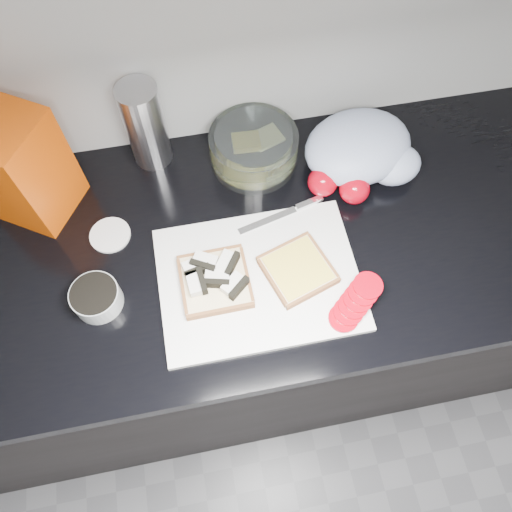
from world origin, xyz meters
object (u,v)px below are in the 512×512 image
Objects in this scene: cutting_board at (259,279)px; glass_bowl at (254,149)px; bread_bag at (19,167)px; steel_canister at (145,126)px.

glass_bowl is at bearing 81.07° from cutting_board.
bread_bag is at bearing -177.32° from glass_bowl.
glass_bowl is 0.96× the size of steel_canister.
steel_canister reaches higher than cutting_board.
glass_bowl is at bearing -13.66° from steel_canister.
glass_bowl is 0.80× the size of bread_bag.
steel_canister reaches higher than glass_bowl.
cutting_board is 0.31m from glass_bowl.
cutting_board is 1.63× the size of bread_bag.
bread_bag reaches higher than cutting_board.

